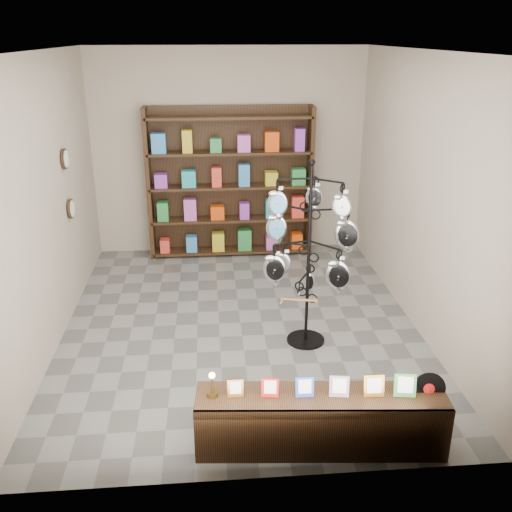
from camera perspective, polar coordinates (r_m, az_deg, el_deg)
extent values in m
plane|color=slate|center=(6.71, -1.57, -6.69)|extent=(5.00, 5.00, 0.00)
plane|color=#AD9D8B|center=(8.57, -2.70, 10.26)|extent=(4.00, 0.00, 4.00)
plane|color=#AD9D8B|center=(3.80, 0.48, -4.49)|extent=(4.00, 0.00, 4.00)
plane|color=#AD9D8B|center=(6.36, -20.09, 4.98)|extent=(0.00, 5.00, 5.00)
plane|color=#AD9D8B|center=(6.56, 16.10, 5.93)|extent=(0.00, 5.00, 5.00)
plane|color=white|center=(5.91, -1.89, 19.87)|extent=(5.00, 5.00, 0.00)
cylinder|color=black|center=(6.36, 4.97, -8.33)|extent=(0.52, 0.52, 0.03)
cylinder|color=black|center=(5.94, 5.27, -0.18)|extent=(0.04, 0.04, 1.97)
sphere|color=black|center=(5.65, 5.62, 9.31)|extent=(0.07, 0.07, 0.07)
ellipsoid|color=silver|center=(6.27, 5.41, -2.61)|extent=(0.11, 0.06, 0.21)
cube|color=#A76E45|center=(5.83, 4.32, -4.38)|extent=(0.37, 0.10, 0.04)
cube|color=black|center=(4.81, 6.44, -16.09)|extent=(2.02, 0.57, 0.49)
cube|color=#C97E2F|center=(4.59, -2.07, -13.07)|extent=(0.13, 0.06, 0.15)
cube|color=#B8130E|center=(4.59, 1.41, -13.02)|extent=(0.14, 0.06, 0.15)
cube|color=#263FA5|center=(4.60, 4.88, -12.92)|extent=(0.15, 0.06, 0.16)
cube|color=#E54C33|center=(4.63, 8.32, -12.78)|extent=(0.16, 0.07, 0.17)
cube|color=#C97E2F|center=(4.68, 11.70, -12.59)|extent=(0.17, 0.07, 0.18)
cube|color=#337233|center=(4.73, 14.68, -12.39)|extent=(0.18, 0.07, 0.19)
cylinder|color=black|center=(4.86, 16.91, -12.59)|extent=(0.28, 0.08, 0.27)
cylinder|color=#B8130E|center=(4.86, 16.92, -12.61)|extent=(0.09, 0.03, 0.09)
cylinder|color=#4A3315|center=(4.63, -4.37, -13.60)|extent=(0.09, 0.09, 0.04)
cylinder|color=#4A3315|center=(4.59, -4.40, -12.77)|extent=(0.02, 0.02, 0.13)
sphere|color=#FFBF59|center=(4.54, -4.43, -11.82)|extent=(0.05, 0.05, 0.05)
cube|color=black|center=(8.60, -2.64, 7.57)|extent=(2.40, 0.04, 2.20)
cube|color=black|center=(8.48, -10.64, 7.03)|extent=(0.06, 0.36, 2.20)
cube|color=black|center=(8.57, 5.38, 7.45)|extent=(0.06, 0.36, 2.20)
cube|color=black|center=(8.76, -2.48, 0.64)|extent=(2.36, 0.36, 0.04)
cube|color=black|center=(8.60, -2.53, 3.76)|extent=(2.36, 0.36, 0.03)
cube|color=black|center=(8.46, -2.59, 6.98)|extent=(2.36, 0.36, 0.04)
cube|color=black|center=(8.35, -2.64, 10.31)|extent=(2.36, 0.36, 0.04)
cube|color=black|center=(8.27, -2.70, 13.71)|extent=(2.36, 0.36, 0.04)
cylinder|color=black|center=(7.04, -18.59, 9.19)|extent=(0.03, 0.24, 0.24)
cylinder|color=black|center=(7.18, -18.03, 4.52)|extent=(0.03, 0.24, 0.24)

